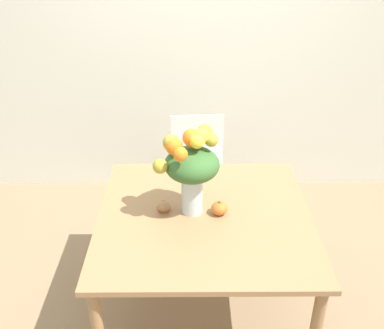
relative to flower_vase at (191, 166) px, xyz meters
The scene contains 7 objects.
ground_plane 1.03m from the flower_vase, 25.85° to the right, with size 12.00×12.00×0.00m, color #8E7556.
wall_back 1.57m from the flower_vase, 87.20° to the left, with size 8.00×0.06×2.70m.
dining_table 0.39m from the flower_vase, 25.85° to the right, with size 1.18×1.17×0.73m.
flower_vase is the anchor object (origin of this frame).
pumpkin 0.30m from the flower_vase, ahead, with size 0.09×0.09×0.08m.
turkey_figurine 0.30m from the flower_vase, behind, with size 0.08×0.11×0.06m.
dining_chair_near_window 1.04m from the flower_vase, 86.10° to the left, with size 0.45×0.45×0.89m.
Camera 1 is at (-0.08, -2.04, 2.19)m, focal length 42.00 mm.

